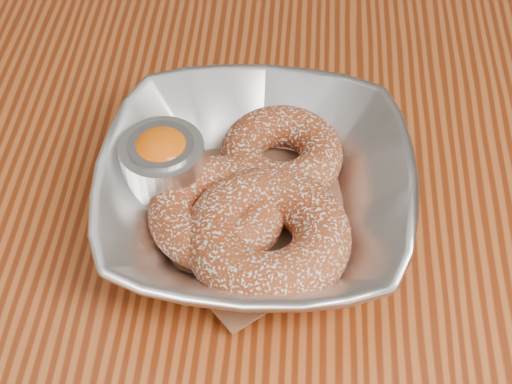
# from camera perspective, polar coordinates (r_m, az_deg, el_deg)

# --- Properties ---
(table) EXTENTS (1.20, 0.80, 0.75)m
(table) POSITION_cam_1_polar(r_m,az_deg,el_deg) (0.66, -7.38, -7.08)
(table) COLOR #8C3C17
(table) RESTS_ON ground_plane
(serving_bowl) EXTENTS (0.22, 0.22, 0.05)m
(serving_bowl) POSITION_cam_1_polar(r_m,az_deg,el_deg) (0.55, 0.00, -0.20)
(serving_bowl) COLOR silver
(serving_bowl) RESTS_ON table
(parchment) EXTENTS (0.20, 0.20, 0.00)m
(parchment) POSITION_cam_1_polar(r_m,az_deg,el_deg) (0.56, 0.00, -1.38)
(parchment) COLOR brown
(parchment) RESTS_ON table
(donut_back) EXTENTS (0.11, 0.11, 0.03)m
(donut_back) POSITION_cam_1_polar(r_m,az_deg,el_deg) (0.58, 1.86, 2.77)
(donut_back) COLOR #903B1A
(donut_back) RESTS_ON parchment
(donut_front) EXTENTS (0.13, 0.13, 0.04)m
(donut_front) POSITION_cam_1_polar(r_m,az_deg,el_deg) (0.52, 0.87, -3.26)
(donut_front) COLOR #903B1A
(donut_front) RESTS_ON parchment
(donut_extra) EXTENTS (0.11, 0.11, 0.03)m
(donut_extra) POSITION_cam_1_polar(r_m,az_deg,el_deg) (0.54, -2.89, -1.47)
(donut_extra) COLOR #903B1A
(donut_extra) RESTS_ON parchment
(ramekin) EXTENTS (0.06, 0.06, 0.06)m
(ramekin) POSITION_cam_1_polar(r_m,az_deg,el_deg) (0.56, -6.73, 1.86)
(ramekin) COLOR silver
(ramekin) RESTS_ON table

